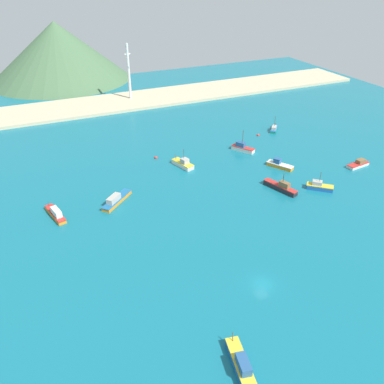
{
  "coord_description": "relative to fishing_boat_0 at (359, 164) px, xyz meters",
  "views": [
    {
      "loc": [
        -36.71,
        -47.82,
        55.0
      ],
      "look_at": [
        1.6,
        36.77,
        0.95
      ],
      "focal_mm": 37.73,
      "sensor_mm": 36.0,
      "label": 1
    }
  ],
  "objects": [
    {
      "name": "fishing_boat_12",
      "position": [
        -30.11,
        -2.42,
        0.24
      ],
      "size": [
        4.95,
        10.45,
        5.37
      ],
      "color": "#232328",
      "rests_on": "ground"
    },
    {
      "name": "beach_strip",
      "position": [
        -54.85,
        89.47,
        -0.16
      ],
      "size": [
        247.0,
        25.09,
        1.2
      ],
      "primitive_type": "cube",
      "color": "#C6B793",
      "rests_on": "ground"
    },
    {
      "name": "fishing_boat_5",
      "position": [
        -48.66,
        21.94,
        0.2
      ],
      "size": [
        4.75,
        8.28,
        6.01
      ],
      "color": "silver",
      "rests_on": "ground"
    },
    {
      "name": "fishing_boat_13",
      "position": [
        -26.35,
        24.45,
        0.32
      ],
      "size": [
        5.93,
        7.79,
        7.18
      ],
      "color": "silver",
      "rests_on": "ground"
    },
    {
      "name": "fishing_boat_0",
      "position": [
        0.0,
        0.0,
        0.0
      ],
      "size": [
        7.8,
        3.3,
        2.12
      ],
      "color": "silver",
      "rests_on": "ground"
    },
    {
      "name": "buoy_0",
      "position": [
        -14.54,
        33.47,
        -0.59
      ],
      "size": [
        0.96,
        0.96,
        0.96
      ],
      "color": "red",
      "rests_on": "ground"
    },
    {
      "name": "fishing_boat_10",
      "position": [
        -6.5,
        35.26,
        -0.05
      ],
      "size": [
        6.43,
        6.84,
        5.45
      ],
      "color": "#198466",
      "rests_on": "ground"
    },
    {
      "name": "fishing_boat_8",
      "position": [
        -87.94,
        9.42,
        0.18
      ],
      "size": [
        4.05,
        9.6,
        2.57
      ],
      "color": "orange",
      "rests_on": "ground"
    },
    {
      "name": "fishing_boat_9",
      "position": [
        -20.25,
        -6.36,
        0.17
      ],
      "size": [
        6.73,
        6.43,
        5.33
      ],
      "color": "#1E5BA8",
      "rests_on": "ground"
    },
    {
      "name": "buoy_1",
      "position": [
        -54.22,
        30.84,
        -0.58
      ],
      "size": [
        1.0,
        1.0,
        1.0
      ],
      "color": "red",
      "rests_on": "ground"
    },
    {
      "name": "fishing_boat_11",
      "position": [
        -22.3,
        9.39,
        0.11
      ],
      "size": [
        5.93,
        8.21,
        2.74
      ],
      "color": "orange",
      "rests_on": "ground"
    },
    {
      "name": "ground",
      "position": [
        -54.85,
        -1.57,
        -1.01
      ],
      "size": [
        260.0,
        280.0,
        0.5
      ],
      "color": "#146B7F"
    },
    {
      "name": "fishing_boat_2",
      "position": [
        -72.78,
        9.76,
        0.13
      ],
      "size": [
        9.7,
        9.13,
        2.46
      ],
      "color": "orange",
      "rests_on": "ground"
    },
    {
      "name": "radio_tower",
      "position": [
        -44.06,
        91.32,
        11.71
      ],
      "size": [
        2.44,
        1.96,
        24.44
      ],
      "color": "silver",
      "rests_on": "ground"
    },
    {
      "name": "hill_central",
      "position": [
        -66.14,
        140.94,
        13.49
      ],
      "size": [
        70.28,
        70.28,
        28.49
      ],
      "color": "#476B47",
      "rests_on": "ground"
    },
    {
      "name": "fishing_boat_4",
      "position": [
        -68.12,
        -45.92,
        0.28
      ],
      "size": [
        3.98,
        9.53,
        2.86
      ],
      "color": "#1E5BA8",
      "rests_on": "ground"
    }
  ]
}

